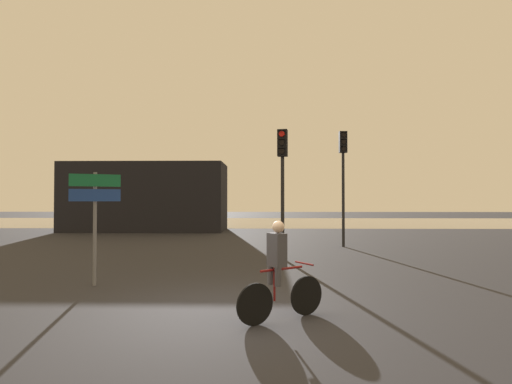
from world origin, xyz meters
The scene contains 7 objects.
ground_plane centered at (0.00, 0.00, 0.00)m, with size 120.00×120.00×0.00m, color #28282D.
water_strip centered at (0.00, 28.63, 0.00)m, with size 80.00×16.00×0.01m, color gray.
distant_building centered at (-6.83, 18.63, 2.15)m, with size 9.99×4.00×4.30m, color black.
traffic_light_center centered at (1.35, 6.41, 3.01)m, with size 0.36×0.38×4.32m.
traffic_light_far_right centered at (4.06, 9.98, 3.35)m, with size 0.33×0.35×4.86m.
direction_sign_post centered at (-3.12, 2.16, 1.79)m, with size 1.02×0.46×2.60m.
cyclist centered at (0.99, -0.36, 0.82)m, with size 1.43×1.01×1.62m.
Camera 1 is at (0.76, -6.87, 1.95)m, focal length 28.00 mm.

